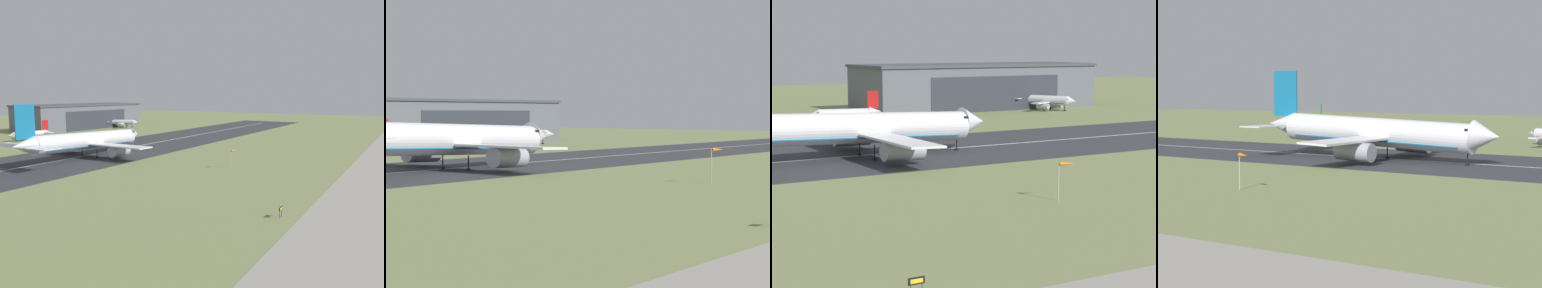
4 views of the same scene
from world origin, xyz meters
The scene contains 7 objects.
ground_plane centered at (0.00, 60.07, 0.00)m, with size 658.57×658.57×0.00m, color #7A8451.
runway_strip centered at (0.00, 120.14, 0.03)m, with size 418.57×44.30×0.06m, color #333338.
runway_centreline centered at (0.00, 120.14, 0.07)m, with size 376.71×0.70×0.01m, color silver.
hangar_building centered at (91.03, 206.16, 7.73)m, with size 83.78×29.58×15.42m.
airplane_landing centered at (11.79, 116.81, 5.67)m, with size 56.28×49.01×18.94m.
airplane_parked_centre centered at (107.59, 186.79, 3.27)m, with size 19.82×22.54×10.37m.
windsock_pole centered at (21.10, 65.61, 4.92)m, with size 2.47×1.36×5.51m.
Camera 2 is at (-84.12, 9.40, 11.10)m, focal length 70.00 mm.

